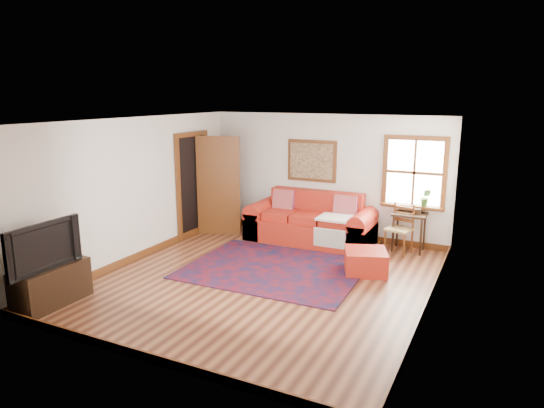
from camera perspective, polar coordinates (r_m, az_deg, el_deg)
The scene contains 13 objects.
ground at distance 7.80m, azimuth -0.88°, elevation -8.85°, with size 5.50×5.50×0.00m, color #492213.
room_envelope at distance 7.37m, azimuth -0.87°, elevation 3.20°, with size 5.04×5.54×2.52m.
window at distance 9.42m, azimuth 16.51°, elevation 2.70°, with size 1.18×0.20×1.38m.
doorway at distance 10.07m, azimuth -7.49°, elevation 2.35°, with size 0.89×1.08×2.14m.
framed_artwork at distance 9.94m, azimuth 4.68°, elevation 5.08°, with size 1.05×0.07×0.85m.
persian_rug at distance 8.23m, azimuth 0.26°, elevation -7.60°, with size 2.86×2.29×0.02m, color #580C15.
red_leather_sofa at distance 9.71m, azimuth 4.62°, elevation -2.49°, with size 2.49×1.03×0.97m.
red_ottoman at distance 8.18m, azimuth 10.96°, elevation -6.64°, with size 0.67×0.67×0.38m, color #B02516.
side_table at distance 9.35m, azimuth 15.88°, elevation -1.80°, with size 0.60×0.45×0.72m.
ladder_back_chair at distance 9.22m, azimuth 14.89°, elevation -2.60°, with size 0.51×0.50×0.92m.
media_cabinet at distance 7.50m, azimuth -24.54°, elevation -8.64°, with size 0.47×1.04×0.57m, color black.
television at distance 7.21m, azimuth -25.77°, elevation -4.44°, with size 1.15×0.15×0.66m, color black.
candle_hurricane at distance 7.62m, azimuth -21.91°, elevation -5.12°, with size 0.12×0.12×0.18m.
Camera 1 is at (3.30, -6.45, 2.88)m, focal length 32.00 mm.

